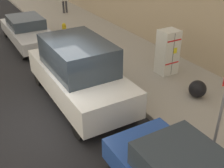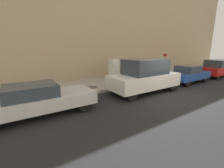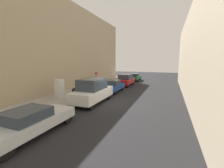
{
  "view_description": "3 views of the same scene",
  "coord_description": "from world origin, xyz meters",
  "px_view_note": "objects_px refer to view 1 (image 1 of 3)",
  "views": [
    {
      "loc": [
        2.16,
        7.05,
        5.15
      ],
      "look_at": [
        -1.55,
        0.67,
        1.13
      ],
      "focal_mm": 45.0,
      "sensor_mm": 36.0,
      "label": 1
    },
    {
      "loc": [
        5.71,
        -7.71,
        2.8
      ],
      "look_at": [
        -1.71,
        -2.8,
        0.69
      ],
      "focal_mm": 24.0,
      "sensor_mm": 36.0,
      "label": 2
    },
    {
      "loc": [
        5.26,
        -12.14,
        3.65
      ],
      "look_at": [
        0.15,
        0.93,
        1.52
      ],
      "focal_mm": 24.0,
      "sensor_mm": 36.0,
      "label": 3
    }
  ],
  "objects_px": {
    "fire_hydrant": "(64,30)",
    "discarded_refrigerator": "(168,52)",
    "parked_sedan_silver": "(28,31)",
    "street_sign_post": "(222,109)",
    "parked_van_white": "(79,72)",
    "trash_bag": "(198,89)"
  },
  "relations": [
    {
      "from": "street_sign_post",
      "to": "parked_van_white",
      "type": "height_order",
      "value": "street_sign_post"
    },
    {
      "from": "street_sign_post",
      "to": "parked_sedan_silver",
      "type": "distance_m",
      "value": 10.8
    },
    {
      "from": "trash_bag",
      "to": "street_sign_post",
      "type": "bearing_deg",
      "value": 53.79
    },
    {
      "from": "fire_hydrant",
      "to": "parked_sedan_silver",
      "type": "distance_m",
      "value": 1.88
    },
    {
      "from": "discarded_refrigerator",
      "to": "parked_van_white",
      "type": "bearing_deg",
      "value": -1.22
    },
    {
      "from": "discarded_refrigerator",
      "to": "trash_bag",
      "type": "height_order",
      "value": "discarded_refrigerator"
    },
    {
      "from": "fire_hydrant",
      "to": "parked_sedan_silver",
      "type": "relative_size",
      "value": 0.16
    },
    {
      "from": "trash_bag",
      "to": "parked_van_white",
      "type": "relative_size",
      "value": 0.12
    },
    {
      "from": "fire_hydrant",
      "to": "discarded_refrigerator",
      "type": "bearing_deg",
      "value": 106.87
    },
    {
      "from": "trash_bag",
      "to": "parked_van_white",
      "type": "distance_m",
      "value": 4.03
    },
    {
      "from": "street_sign_post",
      "to": "parked_van_white",
      "type": "distance_m",
      "value": 4.63
    },
    {
      "from": "discarded_refrigerator",
      "to": "parked_sedan_silver",
      "type": "xyz_separation_m",
      "value": [
        3.71,
        -6.45,
        -0.34
      ]
    },
    {
      "from": "discarded_refrigerator",
      "to": "trash_bag",
      "type": "relative_size",
      "value": 2.94
    },
    {
      "from": "fire_hydrant",
      "to": "trash_bag",
      "type": "xyz_separation_m",
      "value": [
        -1.56,
        8.12,
        -0.08
      ]
    },
    {
      "from": "parked_sedan_silver",
      "to": "parked_van_white",
      "type": "distance_m",
      "value": 6.38
    },
    {
      "from": "street_sign_post",
      "to": "trash_bag",
      "type": "height_order",
      "value": "street_sign_post"
    },
    {
      "from": "street_sign_post",
      "to": "parked_van_white",
      "type": "relative_size",
      "value": 0.47
    },
    {
      "from": "parked_sedan_silver",
      "to": "trash_bag",
      "type": "bearing_deg",
      "value": 111.97
    },
    {
      "from": "street_sign_post",
      "to": "trash_bag",
      "type": "bearing_deg",
      "value": -126.21
    },
    {
      "from": "fire_hydrant",
      "to": "parked_van_white",
      "type": "xyz_separation_m",
      "value": [
        1.85,
        6.05,
        0.51
      ]
    },
    {
      "from": "discarded_refrigerator",
      "to": "street_sign_post",
      "type": "xyz_separation_m",
      "value": [
        1.89,
        4.17,
        0.41
      ]
    },
    {
      "from": "street_sign_post",
      "to": "trash_bag",
      "type": "relative_size",
      "value": 3.81
    }
  ]
}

